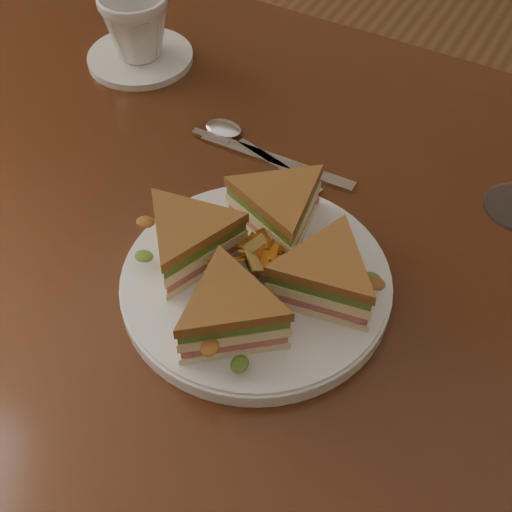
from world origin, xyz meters
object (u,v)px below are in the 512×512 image
object	(u,v)px
spoon	(237,138)
knife	(265,157)
saucer	(140,58)
coffee_cup	(136,26)
table	(260,269)
plate	(256,284)
sandwich_wedges	(256,259)

from	to	relation	value
spoon	knife	xyz separation A→B (m)	(0.05, -0.01, -0.00)
knife	saucer	bearing A→B (deg)	157.76
spoon	coffee_cup	bearing A→B (deg)	173.09
table	coffee_cup	size ratio (longest dim) A/B	12.68
plate	sandwich_wedges	distance (m)	0.04
spoon	coffee_cup	distance (m)	0.23
knife	spoon	bearing A→B (deg)	163.88
sandwich_wedges	coffee_cup	size ratio (longest dim) A/B	2.91
saucer	table	bearing A→B (deg)	-31.53
sandwich_wedges	plate	bearing A→B (deg)	-63.43
knife	table	bearing A→B (deg)	-66.24
table	sandwich_wedges	xyz separation A→B (m)	(0.05, -0.10, 0.14)
table	plate	distance (m)	0.15
plate	saucer	bearing A→B (deg)	140.90
spoon	saucer	world-z (taller)	same
table	plate	bearing A→B (deg)	-63.10
saucer	coffee_cup	world-z (taller)	coffee_cup
plate	knife	size ratio (longest dim) A/B	1.26
saucer	coffee_cup	distance (m)	0.05
table	spoon	bearing A→B (deg)	132.35
spoon	saucer	bearing A→B (deg)	173.09
table	saucer	distance (m)	0.35
spoon	sandwich_wedges	bearing A→B (deg)	-39.44
spoon	knife	size ratio (longest dim) A/B	0.83
knife	coffee_cup	world-z (taller)	coffee_cup
table	knife	size ratio (longest dim) A/B	5.58
spoon	coffee_cup	xyz separation A→B (m)	(-0.20, 0.08, 0.05)
table	sandwich_wedges	world-z (taller)	sandwich_wedges
spoon	plate	bearing A→B (deg)	-39.44
spoon	saucer	xyz separation A→B (m)	(-0.20, 0.08, 0.00)
saucer	knife	bearing A→B (deg)	-20.90
knife	coffee_cup	xyz separation A→B (m)	(-0.25, 0.10, 0.05)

